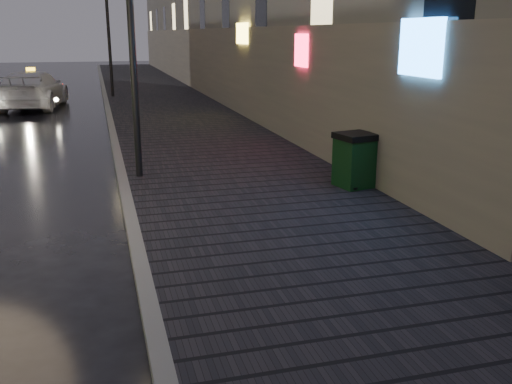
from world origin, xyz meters
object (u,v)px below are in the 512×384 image
(lamp_near, at_px, (130,8))
(taxi_mid, at_px, (33,90))
(lamp_far, at_px, (108,22))
(trash_bin, at_px, (355,160))

(lamp_near, height_order, taxi_mid, lamp_near)
(lamp_far, relative_size, taxi_mid, 1.01)
(lamp_near, xyz_separation_m, trash_bin, (3.95, -1.95, -2.81))
(lamp_far, distance_m, taxi_mid, 4.91)
(trash_bin, bearing_deg, taxi_mid, 103.47)
(lamp_near, bearing_deg, lamp_far, 90.00)
(lamp_near, relative_size, lamp_far, 1.00)
(lamp_near, distance_m, lamp_far, 16.00)
(lamp_far, xyz_separation_m, taxi_mid, (-3.25, -2.46, -2.73))
(lamp_near, relative_size, taxi_mid, 1.01)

